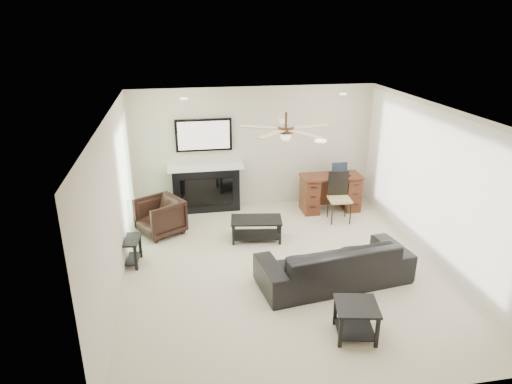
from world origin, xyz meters
TOP-DOWN VIEW (x-y plane):
  - room_shell at (0.19, 0.08)m, footprint 5.50×5.54m
  - sofa at (0.65, -0.49)m, footprint 2.38×1.20m
  - armchair at (-1.95, 1.66)m, footprint 1.01×1.01m
  - coffee_table at (-0.25, 1.11)m, footprint 0.96×0.63m
  - end_table_near at (0.50, -1.74)m, footprint 0.61×0.61m
  - end_table_left at (-2.50, 0.61)m, footprint 0.55×0.55m
  - fireplace_unit at (-1.03, 2.58)m, footprint 1.52×0.34m
  - desk at (1.49, 2.17)m, footprint 1.22×0.56m
  - desk_chair at (1.49, 1.62)m, footprint 0.46×0.48m
  - laptop at (1.69, 2.15)m, footprint 0.33×0.24m

SIDE VIEW (x-z plane):
  - coffee_table at x=-0.25m, z-range 0.00..0.40m
  - end_table_near at x=0.50m, z-range 0.00..0.45m
  - end_table_left at x=-2.50m, z-range 0.00..0.45m
  - sofa at x=0.65m, z-range 0.00..0.67m
  - armchair at x=-1.95m, z-range 0.00..0.68m
  - desk at x=1.49m, z-range 0.00..0.76m
  - desk_chair at x=1.49m, z-range 0.00..0.97m
  - laptop at x=1.69m, z-range 0.76..0.99m
  - fireplace_unit at x=-1.03m, z-range 0.00..1.91m
  - room_shell at x=0.19m, z-range 0.42..2.94m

